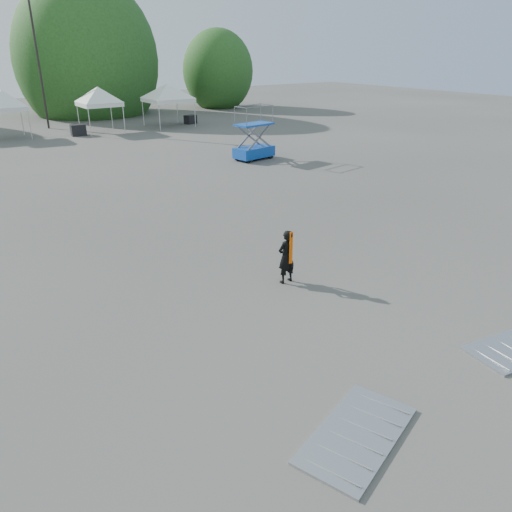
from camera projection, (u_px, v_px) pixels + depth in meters
ground at (234, 277)px, 14.35m from camera, size 120.00×120.00×0.00m
light_pole_east at (37, 54)px, 37.87m from camera, size 0.60×0.25×9.80m
tree_mid_e at (87, 60)px, 46.59m from camera, size 5.12×5.12×7.79m
tree_far_e at (218, 71)px, 52.46m from camera, size 3.84×3.84×5.84m
tent_e at (2, 94)px, 34.35m from camera, size 3.73×3.73×3.88m
tent_f at (98, 90)px, 37.07m from camera, size 3.98×3.98×3.88m
tent_g at (167, 87)px, 39.87m from camera, size 4.71×4.71×3.88m
man at (286, 257)px, 13.75m from camera, size 0.58×0.40×1.54m
scissor_lift at (254, 133)px, 28.55m from camera, size 2.50×1.52×3.03m
barrier_left at (357, 435)px, 8.49m from camera, size 2.69×1.93×0.08m
crate_mid at (78, 130)px, 36.68m from camera, size 1.11×0.91×0.80m
crate_east at (190, 119)px, 42.27m from camera, size 1.06×0.91×0.71m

